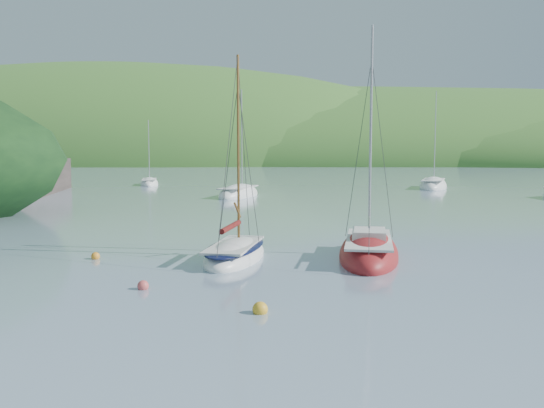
# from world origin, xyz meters

# --- Properties ---
(ground) EXTENTS (700.00, 700.00, 0.00)m
(ground) POSITION_xyz_m (0.00, 0.00, 0.00)
(ground) COLOR gray
(ground) RESTS_ON ground
(shoreline_hills) EXTENTS (690.00, 135.00, 56.00)m
(shoreline_hills) POSITION_xyz_m (-9.66, 172.42, 0.00)
(shoreline_hills) COLOR #295E24
(shoreline_hills) RESTS_ON ground
(daysailer_white) EXTENTS (3.10, 6.68, 9.91)m
(daysailer_white) POSITION_xyz_m (-2.22, 8.94, 0.22)
(daysailer_white) COLOR white
(daysailer_white) RESTS_ON ground
(sloop_red) EXTENTS (3.44, 8.01, 11.52)m
(sloop_red) POSITION_xyz_m (3.87, 9.47, 0.22)
(sloop_red) COLOR maroon
(sloop_red) RESTS_ON ground
(distant_sloop_a) EXTENTS (4.66, 8.47, 11.46)m
(distant_sloop_a) POSITION_xyz_m (-5.76, 41.17, 0.19)
(distant_sloop_a) COLOR white
(distant_sloop_a) RESTS_ON ground
(distant_sloop_b) EXTENTS (5.25, 9.16, 12.35)m
(distant_sloop_b) POSITION_xyz_m (15.73, 53.79, 0.20)
(distant_sloop_b) COLOR white
(distant_sloop_b) RESTS_ON ground
(distant_sloop_c) EXTENTS (3.48, 6.57, 8.91)m
(distant_sloop_c) POSITION_xyz_m (-18.96, 57.23, 0.16)
(distant_sloop_c) COLOR white
(distant_sloop_c) RESTS_ON ground
(mooring_buoys) EXTENTS (23.69, 9.77, 0.49)m
(mooring_buoys) POSITION_xyz_m (-0.26, 4.32, 0.12)
(mooring_buoys) COLOR gold
(mooring_buoys) RESTS_ON ground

